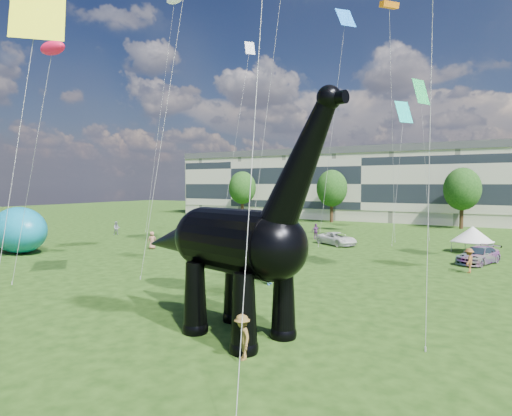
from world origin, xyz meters
The scene contains 14 objects.
ground centered at (0.00, 0.00, 0.00)m, with size 220.00×220.00×0.00m, color #16330C.
terrace_row centered at (-8.00, 62.00, 6.00)m, with size 78.00×11.00×12.00m, color beige.
tree_far_left centered at (-30.00, 53.00, 6.29)m, with size 5.20×5.20×9.44m.
tree_mid_left centered at (-12.00, 53.00, 6.29)m, with size 5.20×5.20×9.44m.
tree_mid_right centered at (8.00, 53.00, 6.29)m, with size 5.20×5.20×9.44m.
dinosaur_sculpture centered at (3.44, -0.42, 3.92)m, with size 12.68×5.09×10.38m.
car_silver centered at (-16.46, 25.52, 0.75)m, with size 1.77×4.40×1.50m, color silver.
car_grey centered at (-12.56, 19.96, 0.80)m, with size 1.68×4.83×1.59m, color gray.
car_white centered at (-1.87, 27.75, 0.67)m, with size 2.23×4.84×1.35m, color white.
car_dark centered at (11.91, 23.41, 0.71)m, with size 1.99×4.91×1.42m, color #595960.
gazebo_near centered at (11.03, 29.50, 1.78)m, with size 4.72×4.72×2.53m.
gazebo_left centered at (-15.90, 27.14, 1.88)m, with size 5.03×5.03×2.68m.
inflatable_teal centered at (-25.93, 7.29, 2.19)m, with size 7.01×4.38×4.38m, color #0D7EA3.
visitors centered at (-0.78, 17.56, 0.89)m, with size 52.61×40.94×1.87m.
Camera 1 is at (13.95, -15.87, 6.59)m, focal length 30.00 mm.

